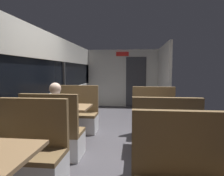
{
  "coord_description": "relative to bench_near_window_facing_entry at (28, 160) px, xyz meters",
  "views": [
    {
      "loc": [
        0.43,
        -3.61,
        1.47
      ],
      "look_at": [
        -0.34,
        3.38,
        0.82
      ],
      "focal_mm": 30.77,
      "sensor_mm": 36.0,
      "label": 1
    }
  ],
  "objects": [
    {
      "name": "carriage_end_bulkhead",
      "position": [
        0.95,
        5.59,
        0.81
      ],
      "size": [
        2.9,
        0.11,
        2.3
      ],
      "color": "beige",
      "rests_on": "ground_plane"
    },
    {
      "name": "bench_rear_aisle_facing_entry",
      "position": [
        1.79,
        2.0,
        0.0
      ],
      "size": [
        0.95,
        0.5,
        1.1
      ],
      "color": "silver",
      "rests_on": "ground_plane"
    },
    {
      "name": "bench_mid_window_facing_end",
      "position": [
        0.0,
        0.8,
        0.0
      ],
      "size": [
        0.95,
        0.5,
        1.1
      ],
      "color": "silver",
      "rests_on": "ground_plane"
    },
    {
      "name": "coffee_cup_secondary",
      "position": [
        1.61,
        1.4,
        0.46
      ],
      "size": [
        0.07,
        0.07,
        0.09
      ],
      "color": "#26598C",
      "rests_on": "dining_table_rear_aisle"
    },
    {
      "name": "dining_table_mid_window",
      "position": [
        0.0,
        1.5,
        0.31
      ],
      "size": [
        0.9,
        0.7,
        0.74
      ],
      "color": "#9E9EA3",
      "rests_on": "ground_plane"
    },
    {
      "name": "ground_plane",
      "position": [
        0.89,
        1.39,
        -0.34
      ],
      "size": [
        3.3,
        9.2,
        0.02
      ],
      "primitive_type": "cube",
      "color": "#423F44"
    },
    {
      "name": "seated_passenger",
      "position": [
        0.0,
        0.88,
        0.21
      ],
      "size": [
        0.47,
        0.55,
        1.26
      ],
      "color": "#26262D",
      "rests_on": "ground_plane"
    },
    {
      "name": "dining_table_rear_aisle",
      "position": [
        1.79,
        1.3,
        0.31
      ],
      "size": [
        0.9,
        0.7,
        0.74
      ],
      "color": "#9E9EA3",
      "rests_on": "ground_plane"
    },
    {
      "name": "bench_mid_window_facing_entry",
      "position": [
        0.0,
        2.2,
        0.0
      ],
      "size": [
        0.95,
        0.5,
        1.1
      ],
      "color": "silver",
      "rests_on": "ground_plane"
    },
    {
      "name": "carriage_aisle_panel_right",
      "position": [
        2.34,
        4.39,
        0.82
      ],
      "size": [
        0.08,
        2.4,
        2.3
      ],
      "primitive_type": "cube",
      "color": "beige",
      "rests_on": "ground_plane"
    },
    {
      "name": "bench_near_window_facing_entry",
      "position": [
        0.0,
        0.0,
        0.0
      ],
      "size": [
        0.95,
        0.5,
        1.1
      ],
      "color": "silver",
      "rests_on": "ground_plane"
    },
    {
      "name": "bench_rear_aisle_facing_end",
      "position": [
        1.79,
        0.6,
        0.0
      ],
      "size": [
        0.95,
        0.5,
        1.1
      ],
      "color": "silver",
      "rests_on": "ground_plane"
    },
    {
      "name": "carriage_window_panel_left",
      "position": [
        -0.56,
        1.39,
        0.78
      ],
      "size": [
        0.09,
        8.48,
        2.3
      ],
      "color": "beige",
      "rests_on": "ground_plane"
    }
  ]
}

